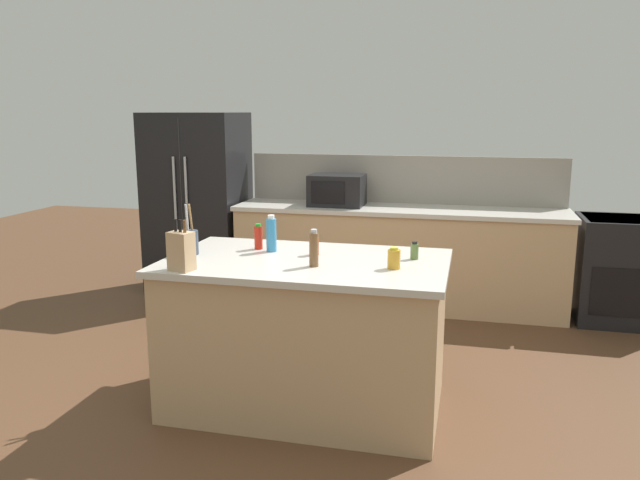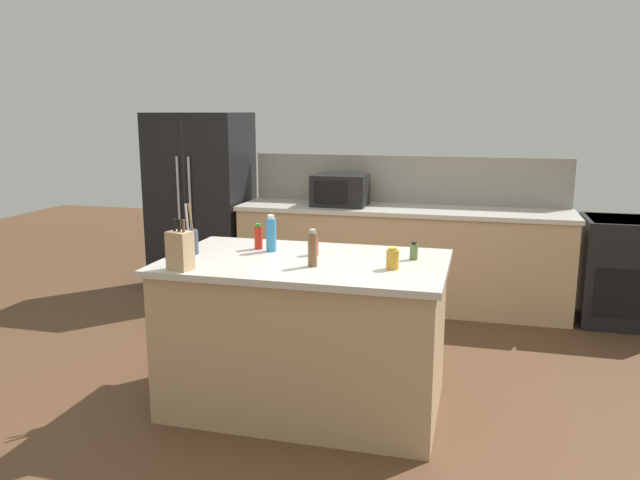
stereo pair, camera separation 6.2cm
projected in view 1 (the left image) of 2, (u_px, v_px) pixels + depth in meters
The scene contains 15 objects.
ground_plane at pixel (307, 403), 3.96m from camera, with size 14.00×14.00×0.00m, color brown.
back_counter_run at pixel (398, 257), 5.88m from camera, with size 3.08×0.66×0.94m.
wall_backsplash at pixel (403, 179), 6.04m from camera, with size 3.04×0.03×0.46m, color gray.
kitchen_island at pixel (307, 333), 3.86m from camera, with size 1.70×1.03×0.94m.
refrigerator at pixel (198, 203), 6.32m from camera, with size 0.92×0.75×1.81m.
range_oven at pixel (623, 270), 5.42m from camera, with size 0.76×0.65×0.92m.
microwave at pixel (337, 190), 5.89m from camera, with size 0.51×0.39×0.29m.
knife_block at pixel (181, 251), 3.49m from camera, with size 0.15×0.13×0.29m.
utensil_crock at pixel (189, 241), 3.89m from camera, with size 0.12×0.12×0.32m.
hot_sauce_bottle at pixel (258, 237), 4.04m from camera, with size 0.05×0.05×0.17m.
spice_jar_oregano at pixel (414, 251), 3.76m from camera, with size 0.05×0.05×0.11m.
dish_soap_bottle at pixel (271, 234), 3.96m from camera, with size 0.06×0.06×0.24m.
spice_jar_paprika at pixel (315, 246), 3.87m from camera, with size 0.06×0.06×0.12m.
honey_jar at pixel (394, 259), 3.53m from camera, with size 0.07×0.07×0.13m.
pepper_grinder at pixel (314, 249), 3.58m from camera, with size 0.05×0.05×0.22m.
Camera 1 is at (0.96, -3.54, 1.82)m, focal length 35.00 mm.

